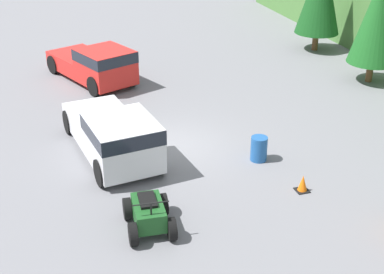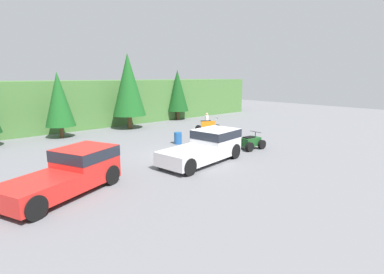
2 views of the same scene
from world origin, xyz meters
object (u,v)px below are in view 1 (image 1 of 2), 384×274
object	(u,v)px
pickup_truck_second	(115,134)
traffic_cone	(303,184)
pickup_truck_red	(96,63)
quad_atv	(149,214)
steel_barrel	(259,149)

from	to	relation	value
pickup_truck_second	traffic_cone	world-z (taller)	pickup_truck_second
pickup_truck_red	traffic_cone	size ratio (longest dim) A/B	10.20
pickup_truck_second	quad_atv	size ratio (longest dim) A/B	2.89
pickup_truck_second	quad_atv	bearing A→B (deg)	-5.84
pickup_truck_red	pickup_truck_second	xyz separation A→B (m)	(7.85, -0.50, 0.00)
pickup_truck_second	steel_barrel	distance (m)	5.05
steel_barrel	pickup_truck_second	bearing A→B (deg)	-108.66
pickup_truck_second	traffic_cone	xyz separation A→B (m)	(3.91, 5.26, -0.71)
pickup_truck_red	pickup_truck_second	bearing A→B (deg)	-26.07
traffic_cone	steel_barrel	world-z (taller)	steel_barrel
pickup_truck_red	steel_barrel	size ratio (longest dim) A/B	6.38
pickup_truck_second	quad_atv	xyz separation A→B (m)	(4.39, 0.16, -0.50)
quad_atv	traffic_cone	world-z (taller)	quad_atv
traffic_cone	steel_barrel	distance (m)	2.36
pickup_truck_red	traffic_cone	distance (m)	12.71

